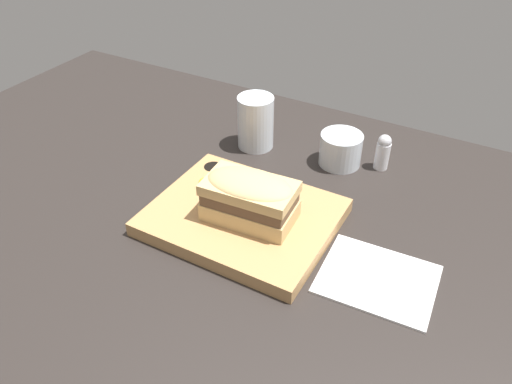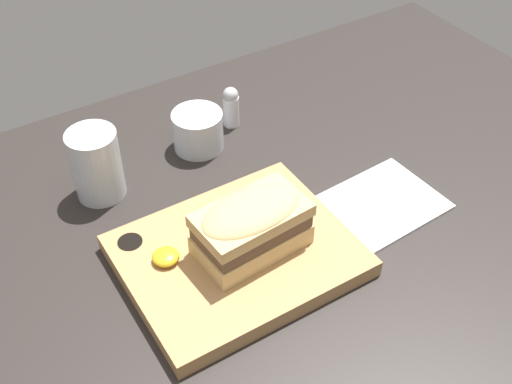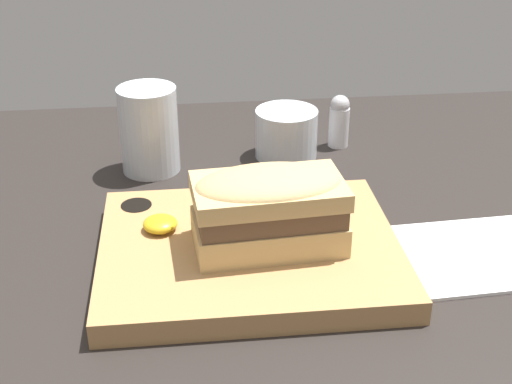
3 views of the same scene
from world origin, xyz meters
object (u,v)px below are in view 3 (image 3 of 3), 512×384
serving_board (248,251)px  napkin (483,254)px  water_glass (149,135)px  wine_glass (286,134)px  sandwich (269,206)px  salt_shaker (339,120)px

serving_board → napkin: size_ratio=1.72×
serving_board → napkin: serving_board is taller
water_glass → wine_glass: 18.38cm
napkin → water_glass: bearing=144.7°
serving_board → wine_glass: wine_glass is taller
water_glass → wine_glass: (18.15, 2.27, -1.71)cm
wine_glass → water_glass: bearing=-172.9°
water_glass → napkin: 43.31cm
serving_board → wine_glass: size_ratio=3.64×
sandwich → water_glass: 27.17cm
salt_shaker → sandwich: bearing=-115.1°
napkin → wine_glass: bearing=122.0°
napkin → sandwich: bearing=178.0°
sandwich → napkin: bearing=-2.0°
water_glass → napkin: bearing=-35.3°
sandwich → salt_shaker: bearing=64.9°
water_glass → wine_glass: water_glass is taller
wine_glass → sandwich: bearing=-102.4°
wine_glass → salt_shaker: bearing=18.0°
wine_glass → napkin: wine_glass is taller
sandwich → water_glass: bearing=117.2°
water_glass → serving_board: bearing=-65.9°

